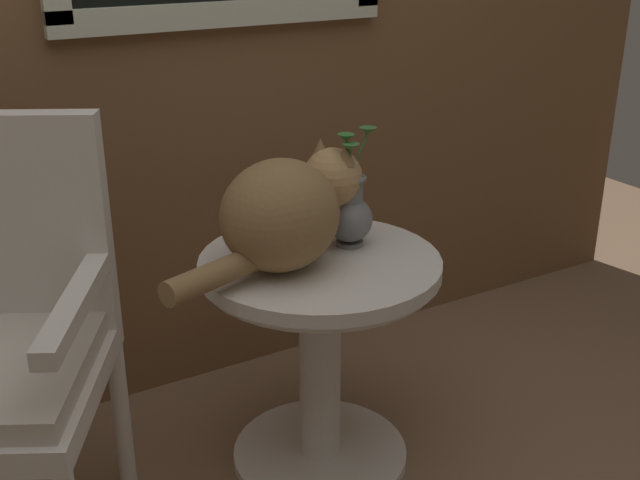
# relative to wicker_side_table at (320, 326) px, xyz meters

# --- Properties ---
(wicker_side_table) EXTENTS (0.61, 0.61, 0.61)m
(wicker_side_table) POSITION_rel_wicker_side_table_xyz_m (0.00, 0.00, 0.00)
(wicker_side_table) COLOR silver
(wicker_side_table) RESTS_ON ground_plane
(cat) EXTENTS (0.60, 0.36, 0.28)m
(cat) POSITION_rel_wicker_side_table_xyz_m (-0.09, 0.01, 0.33)
(cat) COLOR olive
(cat) RESTS_ON wicker_side_table
(pewter_vase_with_ivy) EXTENTS (0.13, 0.12, 0.31)m
(pewter_vase_with_ivy) POSITION_rel_wicker_side_table_xyz_m (0.11, 0.04, 0.29)
(pewter_vase_with_ivy) COLOR slate
(pewter_vase_with_ivy) RESTS_ON wicker_side_table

